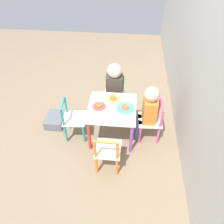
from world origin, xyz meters
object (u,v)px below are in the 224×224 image
Objects in this scene: plate_front at (99,106)px; child_left at (114,86)px; chair_pink at (151,121)px; child_back at (148,109)px; plate_back at (125,108)px; chair_teal at (73,120)px; chair_orange at (107,152)px; kids_table at (112,112)px; chair_green at (114,95)px; storage_bin at (55,120)px; plate_left at (113,99)px.

child_left is at bearing 161.36° from plate_front.
child_back reaches higher than chair_pink.
plate_back is (0.02, -0.31, 0.21)m from chair_pink.
chair_teal is 1.00× the size of chair_orange.
child_back is 0.56m from child_left.
plate_back reaches higher than kids_table.
chair_green is at bearing -139.94° from child_back.
kids_table is 0.83m from storage_bin.
chair_pink is 1.00× the size of chair_teal.
chair_green is 0.38m from plate_left.
chair_orange is (0.42, 0.45, 0.00)m from chair_teal.
chair_teal is at bearing -133.34° from chair_green.
chair_green is (-0.44, -0.47, 0.00)m from chair_pink.
chair_orange is 2.67× the size of plate_back.
chair_orange is at bearing 16.90° from plate_front.
plate_left is at bearing -89.24° from child_left.
chair_pink is at bearing -133.29° from chair_orange.
chair_teal is 0.53m from plate_left.
plate_front is (-0.00, -0.14, 0.08)m from kids_table.
chair_pink is 3.50× the size of plate_front.
plate_back is (0.00, 0.14, 0.08)m from kids_table.
chair_orange is at bearing -0.43° from plate_left.
chair_orange is 2.81× the size of plate_left.
chair_orange is 1.82× the size of storage_bin.
kids_table is 2.84× the size of plate_left.
plate_left is at bearing 90.77° from storage_bin.
chair_orange is 0.71× the size of child_back.
plate_left is (-0.12, -0.46, 0.21)m from chair_pink.
plate_left is 0.65× the size of storage_bin.
chair_pink is 0.67m from chair_orange.
chair_green is 0.67m from chair_teal.
kids_table is 0.17m from plate_front.
chair_green reaches higher than plate_front.
chair_orange is at bearing -137.61° from chair_teal.
child_back reaches higher than storage_bin.
child_back is at bearing 92.86° from kids_table.
chair_pink is 0.71× the size of child_back.
chair_pink is at bearing 94.17° from plate_back.
plate_front is (0.14, -0.14, -0.00)m from plate_left.
storage_bin is (-0.13, -0.89, -0.41)m from plate_back.
storage_bin is (-0.59, -0.75, -0.20)m from chair_orange.
chair_green is 0.92m from chair_orange.
child_left is at bearing -135.83° from child_back.
chair_teal is (0.50, -0.45, 0.00)m from chair_green.
plate_back is at bearing -70.33° from child_left.
chair_pink and chair_orange have the same top height.
chair_pink is 2.81× the size of plate_left.
storage_bin is at bearing -98.10° from chair_pink.
storage_bin is at bearing -100.10° from kids_table.
plate_left is (-0.18, 0.46, 0.21)m from chair_teal.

